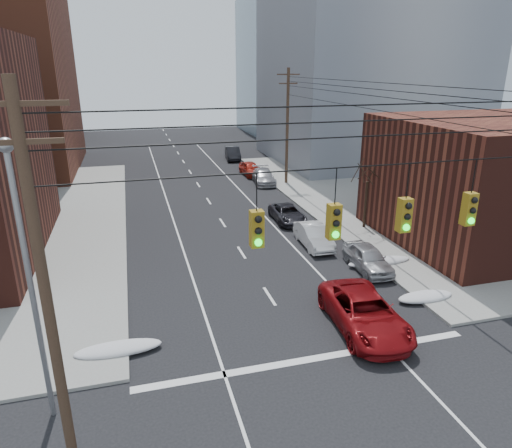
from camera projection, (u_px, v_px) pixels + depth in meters
sidewalk_ne at (492, 188)px, 43.75m from camera, size 40.00×40.00×0.15m
building_office at (369, 54)px, 53.87m from camera, size 22.00×20.00×25.00m
building_glass at (304, 67)px, 78.53m from camera, size 20.00×18.00×22.00m
building_storefront at (512, 180)px, 30.17m from camera, size 16.00×12.00×8.00m
utility_pole_left at (47, 300)px, 11.06m from camera, size 2.20×0.28×11.00m
utility_pole_far at (287, 125)px, 43.57m from camera, size 2.20×0.28×11.00m
traffic_signals at (370, 216)px, 12.75m from camera, size 17.00×0.42×2.02m
street_light at (27, 264)px, 13.62m from camera, size 0.44×0.44×9.32m
bare_tree at (366, 198)px, 32.24m from camera, size 2.09×2.20×4.93m
snow_nw at (118, 349)px, 18.63m from camera, size 3.50×1.08×0.42m
snow_ne at (425, 297)px, 22.83m from camera, size 3.00×1.08×0.42m
snow_east_far at (379, 262)px, 26.92m from camera, size 4.00×1.08×0.42m
red_pickup at (364, 313)px, 20.19m from camera, size 3.10×5.99×1.61m
parked_car_a at (368, 258)px, 26.16m from camera, size 1.86×4.27×1.43m
parked_car_b at (314, 236)px, 29.60m from camera, size 1.67×4.36×1.42m
parked_car_c at (287, 214)px, 34.33m from camera, size 2.14×4.45×1.22m
parked_car_d at (264, 176)px, 45.41m from camera, size 2.65×5.15×1.43m
parked_car_e at (251, 169)px, 48.76m from camera, size 1.91×4.34×1.46m
parked_car_f at (233, 153)px, 57.00m from camera, size 2.21×4.90×1.56m
lot_car_b at (8, 211)px, 34.33m from camera, size 4.98×2.76×1.32m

